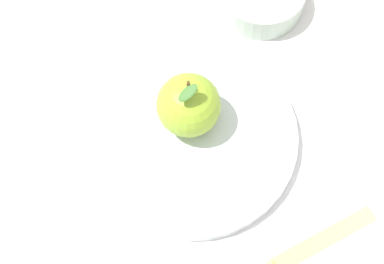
# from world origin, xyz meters

# --- Properties ---
(ground_plane) EXTENTS (2.40, 2.40, 0.00)m
(ground_plane) POSITION_xyz_m (0.00, 0.00, 0.00)
(ground_plane) COLOR silver
(dinner_plate) EXTENTS (0.24, 0.24, 0.02)m
(dinner_plate) POSITION_xyz_m (-0.03, -0.02, 0.01)
(dinner_plate) COLOR silver
(dinner_plate) RESTS_ON ground_plane
(apple) EXTENTS (0.07, 0.07, 0.09)m
(apple) POSITION_xyz_m (-0.04, -0.03, 0.05)
(apple) COLOR #8CB22D
(apple) RESTS_ON dinner_plate
(linen_napkin) EXTENTS (0.20, 0.20, 0.00)m
(linen_napkin) POSITION_xyz_m (-0.14, -0.13, 0.00)
(linen_napkin) COLOR silver
(linen_napkin) RESTS_ON ground_plane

